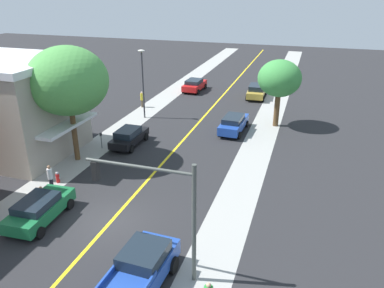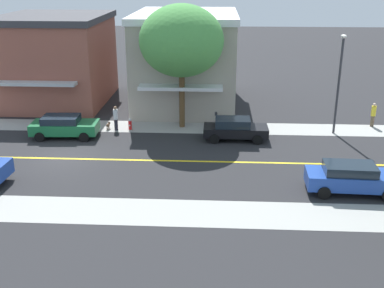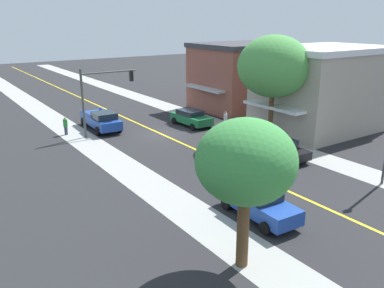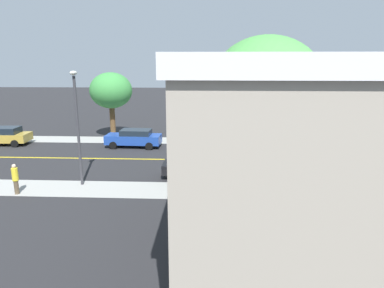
{
  "view_description": "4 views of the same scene",
  "coord_description": "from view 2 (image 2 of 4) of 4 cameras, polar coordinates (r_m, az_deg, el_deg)",
  "views": [
    {
      "loc": [
        9.93,
        -16.05,
        12.56
      ],
      "look_at": [
        2.19,
        8.38,
        1.69
      ],
      "focal_mm": 35.7,
      "sensor_mm": 36.0,
      "label": 1
    },
    {
      "loc": [
        25.95,
        9.13,
        10.74
      ],
      "look_at": [
        1.7,
        7.83,
        1.72
      ],
      "focal_mm": 44.31,
      "sensor_mm": 36.0,
      "label": 2
    },
    {
      "loc": [
        17.03,
        29.58,
        9.77
      ],
      "look_at": [
        2.18,
        7.88,
        1.52
      ],
      "focal_mm": 37.52,
      "sensor_mm": 36.0,
      "label": 3
    },
    {
      "loc": [
        -25.0,
        9.69,
        7.31
      ],
      "look_at": [
        -0.14,
        10.89,
        1.26
      ],
      "focal_mm": 32.27,
      "sensor_mm": 36.0,
      "label": 4
    }
  ],
  "objects": [
    {
      "name": "pedestrian_yellow_shirt",
      "position": [
        36.46,
        20.98,
        3.39
      ],
      "size": [
        0.33,
        0.33,
        1.75
      ],
      "rotation": [
        0.0,
        0.0,
        5.22
      ],
      "color": "brown",
      "rests_on": "ground"
    },
    {
      "name": "sidewalk_right",
      "position": [
        24.16,
        -19.69,
        -7.32
      ],
      "size": [
        2.61,
        126.0,
        0.01
      ],
      "primitive_type": "cube",
      "color": "#9E9E99",
      "rests_on": "ground"
    },
    {
      "name": "street_tree_right_corner",
      "position": [
        32.88,
        -1.28,
        12.3
      ],
      "size": [
        5.78,
        5.78,
        8.6
      ],
      "color": "brown",
      "rests_on": "ground"
    },
    {
      "name": "brick_apartment_block",
      "position": [
        39.65,
        -0.71,
        10.21
      ],
      "size": [
        12.48,
        8.17,
        7.46
      ],
      "rotation": [
        0.0,
        0.0,
        -1.57
      ],
      "color": "#A39989",
      "rests_on": "ground"
    },
    {
      "name": "parking_meter",
      "position": [
        33.25,
        2.9,
        3.11
      ],
      "size": [
        0.12,
        0.18,
        1.35
      ],
      "color": "#4C4C51",
      "rests_on": "ground"
    },
    {
      "name": "pedestrian_white_shirt",
      "position": [
        33.66,
        -9.17,
        3.17
      ],
      "size": [
        0.34,
        0.34,
        1.76
      ],
      "rotation": [
        0.0,
        0.0,
        4.44
      ],
      "color": "black",
      "rests_on": "ground"
    },
    {
      "name": "road_centerline_stripe",
      "position": [
        29.53,
        -15.19,
        -1.7
      ],
      "size": [
        0.2,
        126.0,
        0.0
      ],
      "primitive_type": "cube",
      "color": "yellow",
      "rests_on": "ground"
    },
    {
      "name": "green_sedan_left_curb",
      "position": [
        33.05,
        -15.15,
        2.12
      ],
      "size": [
        2.29,
        4.51,
        1.47
      ],
      "rotation": [
        0.0,
        0.0,
        1.62
      ],
      "color": "#196638",
      "rests_on": "ground"
    },
    {
      "name": "sidewalk_left",
      "position": [
        35.23,
        -12.12,
        2.16
      ],
      "size": [
        2.61,
        126.0,
        0.01
      ],
      "primitive_type": "cube",
      "color": "#9E9E99",
      "rests_on": "ground"
    },
    {
      "name": "ground_plane",
      "position": [
        29.53,
        -15.18,
        -1.7
      ],
      "size": [
        140.0,
        140.0,
        0.0
      ],
      "primitive_type": "plane",
      "color": "#262628"
    },
    {
      "name": "small_dog",
      "position": [
        34.14,
        -10.06,
        2.27
      ],
      "size": [
        0.64,
        0.28,
        0.47
      ],
      "rotation": [
        0.0,
        0.0,
        3.03
      ],
      "color": "#4C3828",
      "rests_on": "ground"
    },
    {
      "name": "black_sedan_left_curb",
      "position": [
        31.53,
        5.18,
        1.85
      ],
      "size": [
        1.94,
        4.25,
        1.47
      ],
      "rotation": [
        0.0,
        0.0,
        1.57
      ],
      "color": "black",
      "rests_on": "ground"
    },
    {
      "name": "street_lamp",
      "position": [
        33.28,
        17.35,
        8.02
      ],
      "size": [
        0.7,
        0.36,
        6.75
      ],
      "color": "#38383D",
      "rests_on": "ground"
    },
    {
      "name": "blue_sedan_right_curb",
      "position": [
        25.32,
        18.76,
        -3.86
      ],
      "size": [
        2.14,
        4.77,
        1.54
      ],
      "rotation": [
        0.0,
        0.0,
        1.53
      ],
      "color": "#1E429E",
      "rests_on": "ground"
    },
    {
      "name": "fire_hydrant",
      "position": [
        33.83,
        -7.47,
        2.4
      ],
      "size": [
        0.44,
        0.24,
        0.82
      ],
      "color": "red",
      "rests_on": "ground"
    },
    {
      "name": "corner_shop_building",
      "position": [
        41.81,
        -16.0,
        9.81
      ],
      "size": [
        10.8,
        8.44,
        7.23
      ],
      "rotation": [
        0.0,
        0.0,
        -1.57
      ],
      "color": "#935142",
      "rests_on": "ground"
    }
  ]
}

